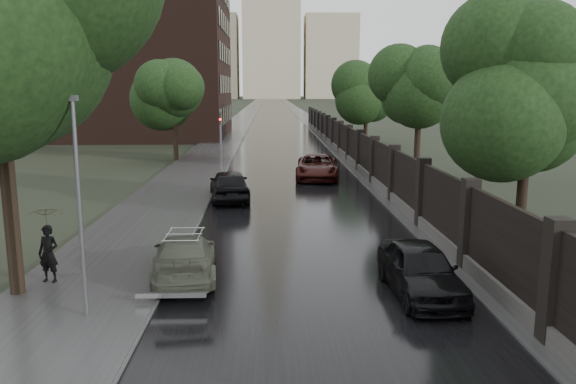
{
  "coord_description": "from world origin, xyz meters",
  "views": [
    {
      "loc": [
        -1.2,
        -10.73,
        5.24
      ],
      "look_at": [
        -0.53,
        9.57,
        1.5
      ],
      "focal_mm": 35.0,
      "sensor_mm": 36.0,
      "label": 1
    }
  ],
  "objects_px": {
    "pedestrian_umbrella": "(46,223)",
    "volga_sedan": "(185,257)",
    "tree_right_b": "(419,94)",
    "tree_left_far": "(174,89)",
    "traffic_light": "(221,134)",
    "car_right_far": "(317,167)",
    "car_right_near": "(420,269)",
    "lamp_post": "(79,207)",
    "hatchback_left": "(229,185)",
    "tree_right_c": "(366,92)",
    "tree_right_a": "(529,98)"
  },
  "relations": [
    {
      "from": "pedestrian_umbrella",
      "to": "volga_sedan",
      "type": "bearing_deg",
      "value": 23.6
    },
    {
      "from": "tree_right_b",
      "to": "pedestrian_umbrella",
      "type": "bearing_deg",
      "value": -128.73
    },
    {
      "from": "tree_left_far",
      "to": "traffic_light",
      "type": "height_order",
      "value": "tree_left_far"
    },
    {
      "from": "tree_left_far",
      "to": "pedestrian_umbrella",
      "type": "xyz_separation_m",
      "value": [
        0.91,
        -26.19,
        -3.47
      ]
    },
    {
      "from": "car_right_far",
      "to": "car_right_near",
      "type": "bearing_deg",
      "value": -81.61
    },
    {
      "from": "car_right_far",
      "to": "traffic_light",
      "type": "bearing_deg",
      "value": 157.29
    },
    {
      "from": "lamp_post",
      "to": "pedestrian_umbrella",
      "type": "distance_m",
      "value": 3.0
    },
    {
      "from": "tree_right_b",
      "to": "volga_sedan",
      "type": "distance_m",
      "value": 21.2
    },
    {
      "from": "tree_right_b",
      "to": "car_right_near",
      "type": "height_order",
      "value": "tree_right_b"
    },
    {
      "from": "tree_right_b",
      "to": "car_right_far",
      "type": "relative_size",
      "value": 1.34
    },
    {
      "from": "traffic_light",
      "to": "hatchback_left",
      "type": "distance_m",
      "value": 9.6
    },
    {
      "from": "tree_right_b",
      "to": "tree_right_c",
      "type": "distance_m",
      "value": 18.0
    },
    {
      "from": "lamp_post",
      "to": "car_right_near",
      "type": "bearing_deg",
      "value": 10.13
    },
    {
      "from": "volga_sedan",
      "to": "car_right_near",
      "type": "height_order",
      "value": "car_right_near"
    },
    {
      "from": "lamp_post",
      "to": "pedestrian_umbrella",
      "type": "xyz_separation_m",
      "value": [
        -1.69,
        2.31,
        -0.9
      ]
    },
    {
      "from": "tree_right_c",
      "to": "lamp_post",
      "type": "bearing_deg",
      "value": -108.52
    },
    {
      "from": "tree_right_a",
      "to": "tree_right_b",
      "type": "bearing_deg",
      "value": 90.0
    },
    {
      "from": "tree_left_far",
      "to": "car_right_far",
      "type": "distance_m",
      "value": 13.37
    },
    {
      "from": "traffic_light",
      "to": "car_right_far",
      "type": "xyz_separation_m",
      "value": [
        5.9,
        -3.13,
        -1.67
      ]
    },
    {
      "from": "traffic_light",
      "to": "car_right_far",
      "type": "height_order",
      "value": "traffic_light"
    },
    {
      "from": "tree_right_b",
      "to": "car_right_far",
      "type": "distance_m",
      "value": 7.26
    },
    {
      "from": "tree_right_c",
      "to": "lamp_post",
      "type": "distance_m",
      "value": 40.67
    },
    {
      "from": "hatchback_left",
      "to": "pedestrian_umbrella",
      "type": "bearing_deg",
      "value": 63.91
    },
    {
      "from": "tree_right_b",
      "to": "volga_sedan",
      "type": "xyz_separation_m",
      "value": [
        -11.1,
        -17.53,
        -4.34
      ]
    },
    {
      "from": "traffic_light",
      "to": "hatchback_left",
      "type": "height_order",
      "value": "traffic_light"
    },
    {
      "from": "tree_left_far",
      "to": "tree_right_b",
      "type": "height_order",
      "value": "tree_left_far"
    },
    {
      "from": "traffic_light",
      "to": "volga_sedan",
      "type": "height_order",
      "value": "traffic_light"
    },
    {
      "from": "tree_right_a",
      "to": "traffic_light",
      "type": "xyz_separation_m",
      "value": [
        -11.8,
        16.99,
        -2.55
      ]
    },
    {
      "from": "tree_right_b",
      "to": "tree_right_c",
      "type": "height_order",
      "value": "same"
    },
    {
      "from": "tree_right_a",
      "to": "lamp_post",
      "type": "xyz_separation_m",
      "value": [
        -12.9,
        -6.5,
        -2.28
      ]
    },
    {
      "from": "tree_right_a",
      "to": "volga_sedan",
      "type": "distance_m",
      "value": 12.43
    },
    {
      "from": "tree_left_far",
      "to": "tree_right_b",
      "type": "xyz_separation_m",
      "value": [
        15.5,
        -8.0,
        -0.29
      ]
    },
    {
      "from": "tree_left_far",
      "to": "pedestrian_umbrella",
      "type": "distance_m",
      "value": 26.44
    },
    {
      "from": "tree_right_b",
      "to": "pedestrian_umbrella",
      "type": "height_order",
      "value": "tree_right_b"
    },
    {
      "from": "lamp_post",
      "to": "tree_right_b",
      "type": "bearing_deg",
      "value": 57.82
    },
    {
      "from": "tree_right_a",
      "to": "hatchback_left",
      "type": "xyz_separation_m",
      "value": [
        -10.62,
        7.61,
        -4.2
      ]
    },
    {
      "from": "volga_sedan",
      "to": "tree_left_far",
      "type": "bearing_deg",
      "value": -86.87
    },
    {
      "from": "tree_right_c",
      "to": "car_right_far",
      "type": "distance_m",
      "value": 19.53
    },
    {
      "from": "car_right_near",
      "to": "lamp_post",
      "type": "bearing_deg",
      "value": -172.56
    },
    {
      "from": "tree_right_a",
      "to": "traffic_light",
      "type": "height_order",
      "value": "tree_right_a"
    },
    {
      "from": "traffic_light",
      "to": "car_right_near",
      "type": "height_order",
      "value": "traffic_light"
    },
    {
      "from": "tree_right_c",
      "to": "traffic_light",
      "type": "height_order",
      "value": "tree_right_c"
    },
    {
      "from": "car_right_far",
      "to": "pedestrian_umbrella",
      "type": "height_order",
      "value": "pedestrian_umbrella"
    },
    {
      "from": "car_right_near",
      "to": "traffic_light",
      "type": "bearing_deg",
      "value": 104.81
    },
    {
      "from": "car_right_far",
      "to": "tree_left_far",
      "type": "bearing_deg",
      "value": 144.94
    },
    {
      "from": "tree_left_far",
      "to": "pedestrian_umbrella",
      "type": "height_order",
      "value": "tree_left_far"
    },
    {
      "from": "traffic_light",
      "to": "volga_sedan",
      "type": "distance_m",
      "value": 20.61
    },
    {
      "from": "tree_right_c",
      "to": "hatchback_left",
      "type": "relative_size",
      "value": 1.59
    },
    {
      "from": "tree_right_c",
      "to": "traffic_light",
      "type": "distance_m",
      "value": 19.26
    },
    {
      "from": "tree_right_c",
      "to": "hatchback_left",
      "type": "bearing_deg",
      "value": -113.54
    }
  ]
}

